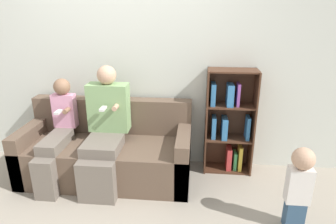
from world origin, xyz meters
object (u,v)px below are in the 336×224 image
object	(u,v)px
adult_seated	(105,126)
child_seated	(57,134)
couch	(108,152)
bookshelf	(229,122)
toddler_standing	(299,184)

from	to	relation	value
adult_seated	child_seated	distance (m)	0.54
couch	bookshelf	xyz separation A→B (m)	(1.35, 0.28, 0.30)
adult_seated	child_seated	world-z (taller)	adult_seated
couch	adult_seated	world-z (taller)	adult_seated
adult_seated	toddler_standing	xyz separation A→B (m)	(1.83, -0.58, -0.21)
couch	child_seated	bearing A→B (deg)	-163.98
couch	child_seated	xyz separation A→B (m)	(-0.50, -0.14, 0.27)
child_seated	toddler_standing	bearing A→B (deg)	-12.99
couch	child_seated	distance (m)	0.59
child_seated	bookshelf	world-z (taller)	bookshelf
adult_seated	toddler_standing	size ratio (longest dim) A/B	1.63
adult_seated	child_seated	xyz separation A→B (m)	(-0.53, -0.04, -0.09)
child_seated	bookshelf	xyz separation A→B (m)	(1.85, 0.43, 0.03)
couch	bookshelf	bearing A→B (deg)	11.84
toddler_standing	adult_seated	bearing A→B (deg)	162.38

